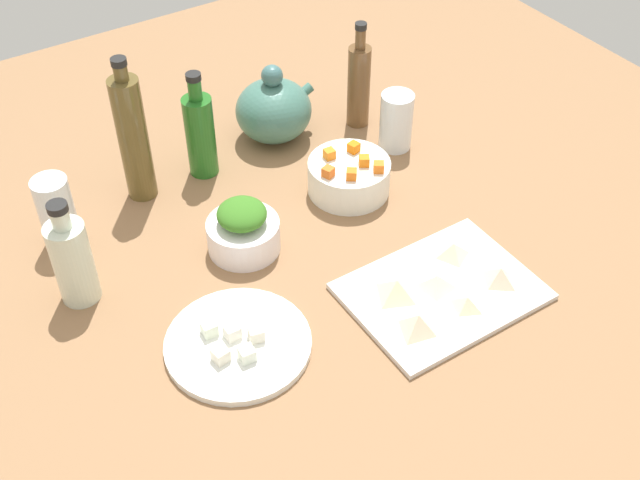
% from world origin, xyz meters
% --- Properties ---
extents(tabletop, '(1.90, 1.90, 0.03)m').
position_xyz_m(tabletop, '(0.00, 0.00, 0.01)').
color(tabletop, '#8E6643').
rests_on(tabletop, ground).
extents(cutting_board, '(0.30, 0.22, 0.01)m').
position_xyz_m(cutting_board, '(0.12, -0.17, 0.03)').
color(cutting_board, silver).
rests_on(cutting_board, tabletop).
extents(plate_tofu, '(0.22, 0.22, 0.01)m').
position_xyz_m(plate_tofu, '(-0.20, -0.09, 0.04)').
color(plate_tofu, white).
rests_on(plate_tofu, tabletop).
extents(bowl_greens, '(0.12, 0.12, 0.06)m').
position_xyz_m(bowl_greens, '(-0.09, 0.10, 0.06)').
color(bowl_greens, white).
rests_on(bowl_greens, tabletop).
extents(bowl_carrots, '(0.15, 0.15, 0.06)m').
position_xyz_m(bowl_carrots, '(0.15, 0.13, 0.06)').
color(bowl_carrots, white).
rests_on(bowl_carrots, tabletop).
extents(teapot, '(0.17, 0.15, 0.16)m').
position_xyz_m(teapot, '(0.12, 0.35, 0.09)').
color(teapot, '#427264').
rests_on(teapot, tabletop).
extents(bottle_0, '(0.05, 0.05, 0.22)m').
position_xyz_m(bottle_0, '(0.29, 0.31, 0.12)').
color(bottle_0, brown).
rests_on(bottle_0, tabletop).
extents(bottle_1, '(0.06, 0.06, 0.19)m').
position_xyz_m(bottle_1, '(-0.36, 0.14, 0.11)').
color(bottle_1, silver).
rests_on(bottle_1, tabletop).
extents(bottle_2, '(0.05, 0.05, 0.28)m').
position_xyz_m(bottle_2, '(-0.17, 0.33, 0.15)').
color(bottle_2, brown).
rests_on(bottle_2, tabletop).
extents(bottle_3, '(0.06, 0.06, 0.21)m').
position_xyz_m(bottle_3, '(-0.05, 0.33, 0.12)').
color(bottle_3, '#246721').
rests_on(bottle_3, tabletop).
extents(drinking_glass_0, '(0.06, 0.06, 0.13)m').
position_xyz_m(drinking_glass_0, '(-0.34, 0.28, 0.10)').
color(drinking_glass_0, white).
rests_on(drinking_glass_0, tabletop).
extents(drinking_glass_1, '(0.06, 0.06, 0.12)m').
position_xyz_m(drinking_glass_1, '(0.30, 0.20, 0.09)').
color(drinking_glass_1, white).
rests_on(drinking_glass_1, tabletop).
extents(carrot_cube_0, '(0.02, 0.02, 0.02)m').
position_xyz_m(carrot_cube_0, '(0.17, 0.16, 0.10)').
color(carrot_cube_0, orange).
rests_on(carrot_cube_0, bowl_carrots).
extents(carrot_cube_1, '(0.02, 0.02, 0.02)m').
position_xyz_m(carrot_cube_1, '(0.17, 0.11, 0.10)').
color(carrot_cube_1, orange).
rests_on(carrot_cube_1, bowl_carrots).
extents(carrot_cube_2, '(0.03, 0.03, 0.02)m').
position_xyz_m(carrot_cube_2, '(0.13, 0.09, 0.10)').
color(carrot_cube_2, orange).
rests_on(carrot_cube_2, bowl_carrots).
extents(carrot_cube_3, '(0.02, 0.02, 0.02)m').
position_xyz_m(carrot_cube_3, '(0.18, 0.08, 0.10)').
color(carrot_cube_3, orange).
rests_on(carrot_cube_3, bowl_carrots).
extents(carrot_cube_4, '(0.02, 0.02, 0.02)m').
position_xyz_m(carrot_cube_4, '(0.13, 0.16, 0.10)').
color(carrot_cube_4, orange).
rests_on(carrot_cube_4, bowl_carrots).
extents(carrot_cube_5, '(0.02, 0.02, 0.02)m').
position_xyz_m(carrot_cube_5, '(0.10, 0.12, 0.10)').
color(carrot_cube_5, orange).
rests_on(carrot_cube_5, bowl_carrots).
extents(chopped_greens_mound, '(0.10, 0.10, 0.04)m').
position_xyz_m(chopped_greens_mound, '(-0.09, 0.10, 0.11)').
color(chopped_greens_mound, '#387421').
rests_on(chopped_greens_mound, bowl_greens).
extents(tofu_cube_0, '(0.03, 0.03, 0.02)m').
position_xyz_m(tofu_cube_0, '(-0.18, -0.10, 0.05)').
color(tofu_cube_0, silver).
rests_on(tofu_cube_0, plate_tofu).
extents(tofu_cube_1, '(0.02, 0.02, 0.02)m').
position_xyz_m(tofu_cube_1, '(-0.24, -0.11, 0.05)').
color(tofu_cube_1, white).
rests_on(tofu_cube_1, plate_tofu).
extents(tofu_cube_2, '(0.02, 0.02, 0.02)m').
position_xyz_m(tofu_cube_2, '(-0.21, -0.07, 0.05)').
color(tofu_cube_2, white).
rests_on(tofu_cube_2, plate_tofu).
extents(tofu_cube_3, '(0.02, 0.02, 0.02)m').
position_xyz_m(tofu_cube_3, '(-0.23, -0.05, 0.05)').
color(tofu_cube_3, white).
rests_on(tofu_cube_3, plate_tofu).
extents(tofu_cube_4, '(0.02, 0.02, 0.02)m').
position_xyz_m(tofu_cube_4, '(-0.21, -0.12, 0.05)').
color(tofu_cube_4, white).
rests_on(tofu_cube_4, plate_tofu).
extents(dumpling_0, '(0.07, 0.07, 0.03)m').
position_xyz_m(dumpling_0, '(0.06, -0.14, 0.06)').
color(dumpling_0, beige).
rests_on(dumpling_0, cutting_board).
extents(dumpling_1, '(0.05, 0.06, 0.03)m').
position_xyz_m(dumpling_1, '(0.19, -0.12, 0.05)').
color(dumpling_1, beige).
rests_on(dumpling_1, cutting_board).
extents(dumpling_2, '(0.07, 0.07, 0.03)m').
position_xyz_m(dumpling_2, '(0.12, -0.16, 0.05)').
color(dumpling_2, beige).
rests_on(dumpling_2, cutting_board).
extents(dumpling_3, '(0.07, 0.07, 0.03)m').
position_xyz_m(dumpling_3, '(0.04, -0.21, 0.06)').
color(dumpling_3, beige).
rests_on(dumpling_3, cutting_board).
extents(dumpling_4, '(0.05, 0.05, 0.03)m').
position_xyz_m(dumpling_4, '(0.21, -0.20, 0.05)').
color(dumpling_4, beige).
rests_on(dumpling_4, cutting_board).
extents(dumpling_5, '(0.05, 0.05, 0.02)m').
position_xyz_m(dumpling_5, '(0.13, -0.22, 0.05)').
color(dumpling_5, beige).
rests_on(dumpling_5, cutting_board).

